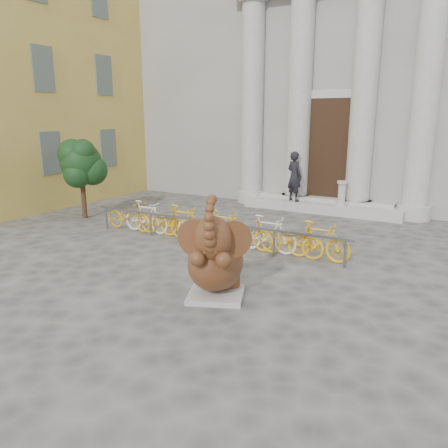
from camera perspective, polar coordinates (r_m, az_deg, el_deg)
The scene contains 9 objects.
ground at distance 8.96m, azimuth -5.86°, elevation -9.52°, with size 80.00×80.00×0.00m, color #474442.
classical_building at distance 22.26m, azimuth 17.96°, elevation 19.56°, with size 22.00×10.70×12.00m.
entrance_steps at distance 17.11m, azimuth 12.63°, elevation 2.21°, with size 6.00×1.20×0.36m, color #A8A59E.
ochre_building at distance 22.00m, azimuth -26.39°, elevation 18.95°, with size 8.00×14.00×12.00m, color #DAB654.
elephant_statue at distance 8.60m, azimuth -1.13°, elevation -4.85°, with size 1.46×1.71×2.16m.
bike_rack at distance 12.44m, azimuth -1.60°, elevation -0.28°, with size 8.10×0.53×1.00m.
tree at distance 16.08m, azimuth -18.15°, elevation 7.52°, with size 1.61×1.47×2.80m.
pedestrian at distance 16.98m, azimuth 9.19°, elevation 6.16°, with size 0.69×0.45×1.90m, color black.
balustrade_post at distance 16.50m, azimuth 15.11°, elevation 3.76°, with size 0.37×0.37×0.91m.
Camera 1 is at (4.82, -6.66, 3.55)m, focal length 35.00 mm.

